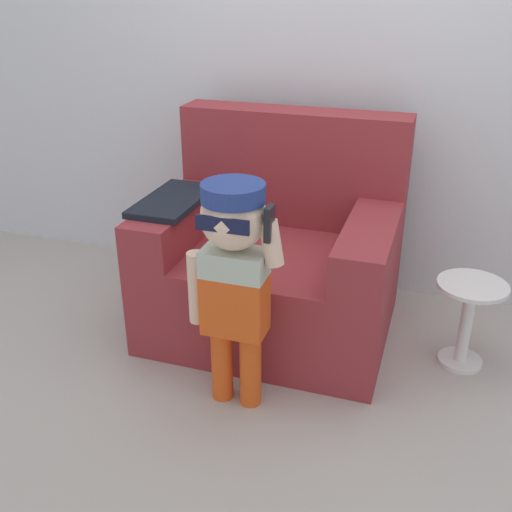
# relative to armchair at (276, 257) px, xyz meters

# --- Properties ---
(ground_plane) EXTENTS (10.00, 10.00, 0.00)m
(ground_plane) POSITION_rel_armchair_xyz_m (0.21, -0.04, -0.37)
(ground_plane) COLOR #ADA89E
(wall_back) EXTENTS (10.00, 0.05, 2.60)m
(wall_back) POSITION_rel_armchair_xyz_m (0.21, 0.57, 0.93)
(wall_back) COLOR silver
(wall_back) RESTS_ON ground_plane
(armchair) EXTENTS (1.17, 0.92, 1.04)m
(armchair) POSITION_rel_armchair_xyz_m (0.00, 0.00, 0.00)
(armchair) COLOR maroon
(armchair) RESTS_ON ground_plane
(person_child) EXTENTS (0.39, 0.29, 0.96)m
(person_child) POSITION_rel_armchair_xyz_m (0.02, -0.66, 0.28)
(person_child) COLOR #E05119
(person_child) RESTS_ON ground_plane
(side_table) EXTENTS (0.31, 0.31, 0.41)m
(side_table) POSITION_rel_armchair_xyz_m (0.92, -0.09, -0.11)
(side_table) COLOR white
(side_table) RESTS_ON ground_plane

